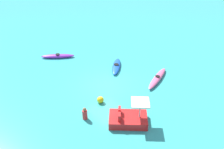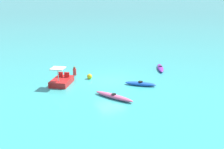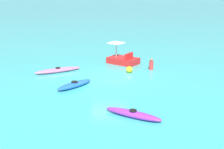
{
  "view_description": "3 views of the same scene",
  "coord_description": "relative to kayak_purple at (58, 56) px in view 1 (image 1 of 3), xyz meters",
  "views": [
    {
      "loc": [
        14.18,
        -8.99,
        11.55
      ],
      "look_at": [
        -0.84,
        1.07,
        0.22
      ],
      "focal_mm": 42.47,
      "sensor_mm": 36.0,
      "label": 1
    },
    {
      "loc": [
        9.82,
        20.72,
        7.72
      ],
      "look_at": [
        -0.04,
        0.19,
        0.68
      ],
      "focal_mm": 42.88,
      "sensor_mm": 36.0,
      "label": 2
    },
    {
      "loc": [
        -19.56,
        -0.24,
        6.07
      ],
      "look_at": [
        -1.19,
        -0.19,
        0.64
      ],
      "focal_mm": 47.66,
      "sensor_mm": 36.0,
      "label": 3
    }
  ],
  "objects": [
    {
      "name": "pedal_boat_red",
      "position": [
        10.55,
        0.14,
        0.17
      ],
      "size": [
        2.62,
        2.82,
        1.68
      ],
      "color": "red",
      "rests_on": "ground_plane"
    },
    {
      "name": "kayak_blue",
      "position": [
        4.5,
        3.39,
        0.0
      ],
      "size": [
        2.47,
        2.27,
        0.37
      ],
      "color": "blue",
      "rests_on": "ground_plane"
    },
    {
      "name": "person_near_shore",
      "position": [
        8.68,
        -1.95,
        0.22
      ],
      "size": [
        0.45,
        0.45,
        0.88
      ],
      "color": "red",
      "rests_on": "ground_plane"
    },
    {
      "name": "ground_plane",
      "position": [
        6.32,
        1.22,
        -0.16
      ],
      "size": [
        600.0,
        600.0,
        0.0
      ],
      "primitive_type": "plane",
      "color": "#38ADA8"
    },
    {
      "name": "buoy_yellow",
      "position": [
        7.8,
        -0.24,
        0.07
      ],
      "size": [
        0.47,
        0.47,
        0.47
      ],
      "primitive_type": "sphere",
      "color": "yellow",
      "rests_on": "ground_plane"
    },
    {
      "name": "kayak_pink",
      "position": [
        7.86,
        5.03,
        -0.0
      ],
      "size": [
        2.09,
        3.31,
        0.37
      ],
      "color": "pink",
      "rests_on": "ground_plane"
    },
    {
      "name": "kayak_purple",
      "position": [
        0.0,
        0.0,
        0.0
      ],
      "size": [
        1.98,
        2.87,
        0.37
      ],
      "color": "purple",
      "rests_on": "ground_plane"
    }
  ]
}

